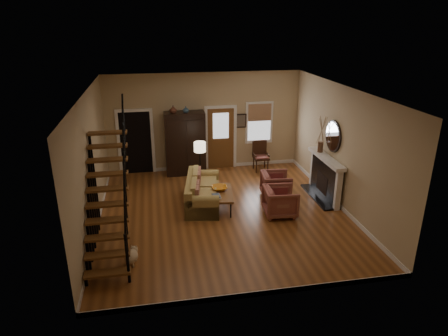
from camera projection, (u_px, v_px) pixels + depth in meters
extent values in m
plane|color=brown|center=(223.00, 213.00, 10.76)|extent=(7.00, 7.00, 0.00)
plane|color=white|center=(223.00, 91.00, 9.59)|extent=(7.00, 7.00, 0.00)
cube|color=tan|center=(204.00, 122.00, 13.40)|extent=(6.50, 0.04, 3.30)
cube|color=tan|center=(91.00, 163.00, 9.63)|extent=(0.04, 7.00, 3.30)
cube|color=tan|center=(342.00, 148.00, 10.73)|extent=(0.04, 7.00, 3.30)
cube|color=black|center=(136.00, 142.00, 13.36)|extent=(1.00, 0.36, 2.10)
cube|color=brown|center=(221.00, 139.00, 13.68)|extent=(0.90, 0.06, 2.10)
cube|color=silver|center=(259.00, 123.00, 13.73)|extent=(0.96, 0.06, 1.46)
cube|color=black|center=(326.00, 179.00, 11.55)|extent=(0.24, 1.60, 1.15)
cube|color=white|center=(326.00, 158.00, 11.32)|extent=(0.30, 1.95, 0.10)
cylinder|color=silver|center=(333.00, 136.00, 11.11)|extent=(0.05, 0.90, 0.90)
imported|color=#4C2619|center=(173.00, 109.00, 12.60)|extent=(0.24, 0.24, 0.25)
imported|color=#334C60|center=(186.00, 109.00, 12.68)|extent=(0.20, 0.20, 0.21)
imported|color=orange|center=(220.00, 188.00, 10.99)|extent=(0.44, 0.44, 0.11)
imported|color=maroon|center=(280.00, 201.00, 10.56)|extent=(0.91, 0.89, 0.77)
imported|color=maroon|center=(276.00, 185.00, 11.61)|extent=(0.91, 0.89, 0.75)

